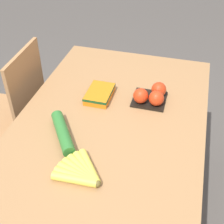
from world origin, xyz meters
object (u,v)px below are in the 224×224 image
object	(u,v)px
banana_bunch	(81,172)
cucumber_near	(63,132)
tomato_pack	(152,95)
carrot_bag	(100,94)
chair	(15,114)

from	to	relation	value
banana_bunch	cucumber_near	distance (m)	0.25
tomato_pack	carrot_bag	bearing A→B (deg)	96.97
chair	tomato_pack	size ratio (longest dim) A/B	5.52
banana_bunch	tomato_pack	size ratio (longest dim) A/B	1.15
chair	carrot_bag	xyz separation A→B (m)	(-0.03, -0.57, 0.29)
carrot_bag	cucumber_near	distance (m)	0.35
tomato_pack	cucumber_near	size ratio (longest dim) A/B	0.69
chair	cucumber_near	distance (m)	0.69
banana_bunch	tomato_pack	bearing A→B (deg)	-18.27
chair	tomato_pack	xyz separation A→B (m)	(0.00, -0.85, 0.30)
carrot_bag	cucumber_near	xyz separation A→B (m)	(-0.34, 0.07, 0.00)
carrot_bag	banana_bunch	bearing A→B (deg)	-170.77
banana_bunch	carrot_bag	bearing A→B (deg)	9.23
chair	cucumber_near	xyz separation A→B (m)	(-0.37, -0.50, 0.29)
cucumber_near	chair	bearing A→B (deg)	53.82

